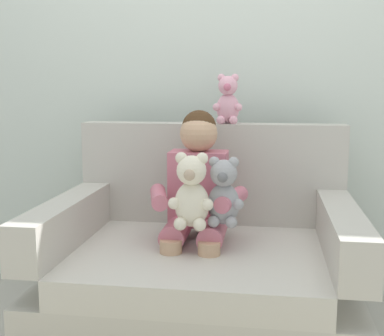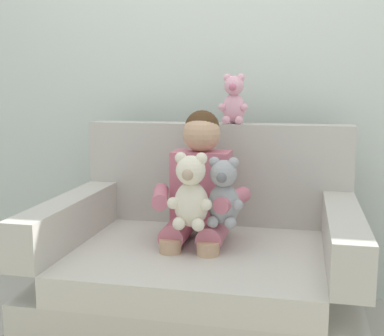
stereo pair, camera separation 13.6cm
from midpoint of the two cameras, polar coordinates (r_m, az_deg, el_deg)
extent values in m
cube|color=silver|center=(2.84, 1.56, 12.45)|extent=(6.00, 0.10, 2.60)
cube|color=#BCB7AD|center=(2.34, -0.79, -15.34)|extent=(1.31, 0.98, 0.33)
cube|color=beige|center=(2.19, -1.11, -10.74)|extent=(1.03, 0.84, 0.12)
cube|color=#BCB7AD|center=(2.58, 0.71, -0.55)|extent=(1.31, 0.14, 0.50)
cube|color=#BCB7AD|center=(2.32, -15.66, -5.92)|extent=(0.14, 0.84, 0.20)
cube|color=#BCB7AD|center=(2.13, 14.76, -7.20)|extent=(0.14, 0.84, 0.20)
cube|color=#C66B7F|center=(2.33, -0.92, -2.26)|extent=(0.26, 0.16, 0.34)
sphere|color=tan|center=(2.30, -0.94, 3.88)|extent=(0.17, 0.17, 0.17)
sphere|color=#472D19|center=(2.30, -0.90, 4.54)|extent=(0.16, 0.16, 0.16)
cylinder|color=#C66B7F|center=(2.26, -3.48, -7.07)|extent=(0.11, 0.26, 0.11)
cylinder|color=tan|center=(2.19, -4.16, -11.77)|extent=(0.09, 0.09, 0.30)
cylinder|color=#C66B7F|center=(2.24, 0.57, -7.25)|extent=(0.11, 0.26, 0.11)
cylinder|color=tan|center=(2.16, 0.07, -12.03)|extent=(0.09, 0.09, 0.30)
cylinder|color=#C66B7F|center=(2.25, -5.45, -3.23)|extent=(0.13, 0.27, 0.07)
cylinder|color=#C66B7F|center=(2.20, 2.68, -3.51)|extent=(0.13, 0.27, 0.07)
ellipsoid|color=silver|center=(2.11, -1.86, -4.07)|extent=(0.14, 0.12, 0.19)
sphere|color=silver|center=(2.07, -1.94, -0.28)|extent=(0.12, 0.12, 0.12)
sphere|color=tan|center=(2.02, -2.22, -0.79)|extent=(0.05, 0.05, 0.05)
sphere|color=silver|center=(2.08, -3.08, 1.11)|extent=(0.05, 0.05, 0.05)
sphere|color=silver|center=(2.09, -3.90, -3.97)|extent=(0.05, 0.05, 0.05)
sphere|color=silver|center=(2.08, -3.20, -6.25)|extent=(0.05, 0.05, 0.05)
sphere|color=silver|center=(2.06, -0.74, 1.06)|extent=(0.05, 0.05, 0.05)
sphere|color=silver|center=(2.06, -0.16, -4.11)|extent=(0.05, 0.05, 0.05)
sphere|color=silver|center=(2.07, -1.03, -6.35)|extent=(0.05, 0.05, 0.05)
ellipsoid|color=#9E9EA3|center=(2.15, 1.73, -4.03)|extent=(0.13, 0.11, 0.17)
sphere|color=#9E9EA3|center=(2.11, 1.71, -0.59)|extent=(0.11, 0.11, 0.11)
sphere|color=slate|center=(2.06, 1.54, -1.06)|extent=(0.04, 0.04, 0.04)
sphere|color=#9E9EA3|center=(2.11, 0.67, 0.67)|extent=(0.05, 0.05, 0.05)
sphere|color=#9E9EA3|center=(2.12, -0.08, -3.95)|extent=(0.05, 0.05, 0.05)
sphere|color=#9E9EA3|center=(2.12, 0.57, -6.02)|extent=(0.05, 0.05, 0.05)
sphere|color=#9E9EA3|center=(2.10, 2.81, 0.62)|extent=(0.05, 0.05, 0.05)
sphere|color=#9E9EA3|center=(2.10, 3.34, -4.06)|extent=(0.05, 0.05, 0.05)
sphere|color=#9E9EA3|center=(2.11, 2.56, -6.09)|extent=(0.05, 0.05, 0.05)
ellipsoid|color=#EAA8BC|center=(2.54, 2.49, 6.64)|extent=(0.11, 0.10, 0.15)
sphere|color=#EAA8BC|center=(2.53, 2.48, 9.16)|extent=(0.10, 0.10, 0.10)
sphere|color=#CC6684|center=(2.49, 2.37, 9.00)|extent=(0.04, 0.04, 0.04)
sphere|color=#EAA8BC|center=(2.54, 1.74, 10.03)|extent=(0.04, 0.04, 0.04)
sphere|color=#EAA8BC|center=(2.52, 1.20, 6.80)|extent=(0.04, 0.04, 0.04)
sphere|color=#EAA8BC|center=(2.50, 1.67, 5.36)|extent=(0.04, 0.04, 0.04)
sphere|color=#EAA8BC|center=(2.53, 3.26, 10.02)|extent=(0.04, 0.04, 0.04)
sphere|color=#EAA8BC|center=(2.51, 3.64, 6.77)|extent=(0.04, 0.04, 0.04)
sphere|color=#EAA8BC|center=(2.50, 3.08, 5.34)|extent=(0.04, 0.04, 0.04)
camera|label=1|loc=(0.07, -91.84, -0.30)|focal=47.85mm
camera|label=2|loc=(0.07, 88.16, 0.30)|focal=47.85mm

